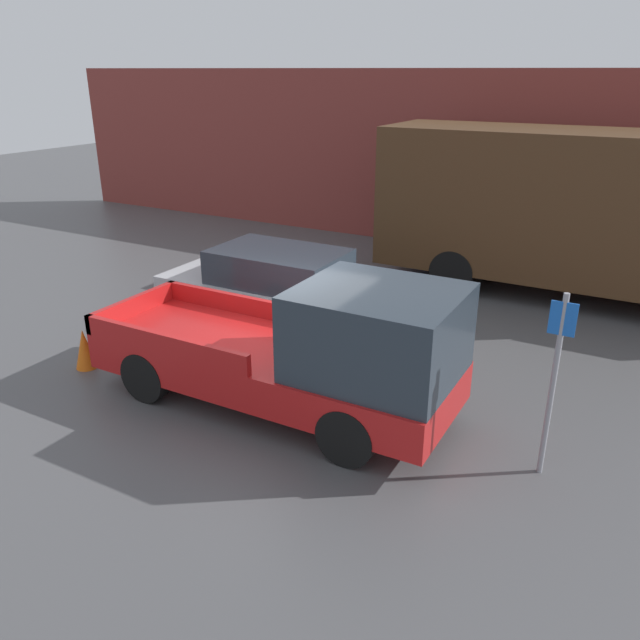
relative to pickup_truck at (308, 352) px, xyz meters
The scene contains 8 objects.
ground_plane 1.35m from the pickup_truck, 156.51° to the left, with size 60.00×60.00×0.00m, color #4C4C4F.
building_wall 10.12m from the pickup_truck, 94.88° to the left, with size 28.00×0.15×4.73m.
pickup_truck is the anchor object (origin of this frame).
car 3.54m from the pickup_truck, 130.38° to the left, with size 4.51×1.87×1.52m.
delivery_truck 7.58m from the pickup_truck, 74.05° to the left, with size 8.42×2.49×3.54m.
parking_sign 3.29m from the pickup_truck, ahead, with size 0.30×0.07×2.38m.
newspaper_box 9.83m from the pickup_truck, 100.28° to the left, with size 0.45×0.40×1.07m.
traffic_cone 4.12m from the pickup_truck, behind, with size 0.36×0.36×0.69m.
Camera 1 is at (4.89, -7.30, 4.70)m, focal length 35.00 mm.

